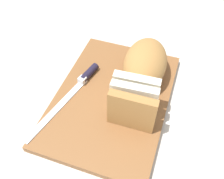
# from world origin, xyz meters

# --- Properties ---
(ground_plane) EXTENTS (3.00, 3.00, 0.00)m
(ground_plane) POSITION_xyz_m (0.00, 0.00, 0.00)
(ground_plane) COLOR beige
(cutting_board) EXTENTS (0.43, 0.30, 0.02)m
(cutting_board) POSITION_xyz_m (0.00, 0.00, 0.01)
(cutting_board) COLOR brown
(cutting_board) RESTS_ON ground_plane
(bread_loaf) EXTENTS (0.28, 0.13, 0.10)m
(bread_loaf) POSITION_xyz_m (-0.07, 0.06, 0.07)
(bread_loaf) COLOR #A8753D
(bread_loaf) RESTS_ON cutting_board
(bread_knife) EXTENTS (0.29, 0.09, 0.02)m
(bread_knife) POSITION_xyz_m (-0.01, -0.10, 0.03)
(bread_knife) COLOR silver
(bread_knife) RESTS_ON cutting_board
(crumb_near_knife) EXTENTS (0.01, 0.01, 0.01)m
(crumb_near_knife) POSITION_xyz_m (0.03, 0.03, 0.02)
(crumb_near_knife) COLOR #A8753D
(crumb_near_knife) RESTS_ON cutting_board
(crumb_near_loaf) EXTENTS (0.00, 0.00, 0.00)m
(crumb_near_loaf) POSITION_xyz_m (-0.02, 0.04, 0.02)
(crumb_near_loaf) COLOR #A8753D
(crumb_near_loaf) RESTS_ON cutting_board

